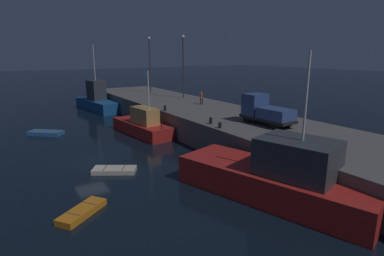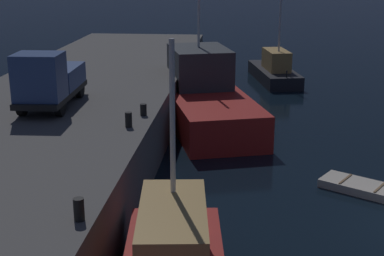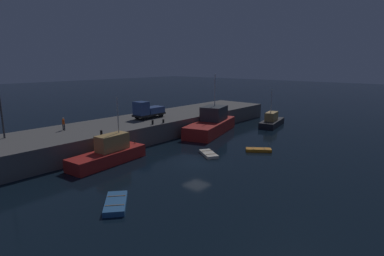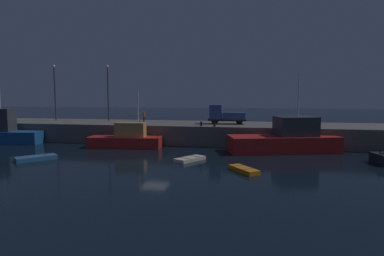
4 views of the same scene
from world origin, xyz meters
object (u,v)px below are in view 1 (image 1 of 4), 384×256
Objects in this scene: dinghy_red_small at (82,212)px; bollard_central at (211,121)px; bollard_west at (165,108)px; bollard_east at (220,125)px; fishing_trawler_red at (278,177)px; dinghy_orange_near at (114,170)px; rowboat_white_mid at (46,133)px; lamp_post_east at (183,62)px; dockworker at (201,97)px; fishing_boat_white at (97,101)px; utility_truck at (265,111)px; lamp_post_west at (150,61)px; fishing_boat_blue at (142,125)px.

dinghy_red_small is 14.66m from bollard_central.
bollard_west is 10.07m from bollard_east.
fishing_trawler_red is 12.30m from dinghy_orange_near.
dinghy_red_small is at bearing -42.00° from bollard_west.
bollard_central is (14.79, 12.22, 2.69)m from rowboat_white_mid.
lamp_post_east is at bearing 137.85° from bollard_west.
dockworker is at bearing -10.05° from lamp_post_east.
fishing_boat_white reaches higher than utility_truck.
fishing_boat_white is 3.45× the size of dinghy_red_small.
bollard_central is at bearing 170.88° from bollard_east.
utility_truck is at bearing 140.31° from fishing_trawler_red.
lamp_post_east is 5.44× the size of dockworker.
rowboat_white_mid is at bearing -158.32° from fishing_trawler_red.
fishing_trawler_red is 8.10× the size of dockworker.
lamp_post_west reaches higher than lamp_post_east.
utility_truck is (2.23, 13.56, 3.67)m from dinghy_orange_near.
dockworker is at bearing 158.81° from fishing_trawler_red.
lamp_post_east is at bearing 135.84° from dinghy_orange_near.
fishing_boat_blue is 3.19m from bollard_west.
dinghy_red_small is 0.36× the size of lamp_post_east.
rowboat_white_mid is 0.44× the size of lamp_post_east.
lamp_post_east is (8.58, 1.22, -0.03)m from lamp_post_west.
rowboat_white_mid is 7.62× the size of bollard_east.
fishing_boat_blue is 11.29m from bollard_east.
bollard_west is at bearing -179.26° from bollard_east.
fishing_boat_blue is at bearing -0.45° from fishing_boat_white.
fishing_boat_white is at bearing -172.90° from bollard_west.
fishing_boat_white is 27.42m from bollard_central.
bollard_west is (-10.99, -4.54, -0.94)m from utility_truck.
dockworker is (6.36, -1.13, -4.17)m from lamp_post_east.
fishing_boat_white is 2.81× the size of rowboat_white_mid.
utility_truck is (29.93, 6.90, 2.36)m from fishing_boat_white.
lamp_post_west is at bearing 73.23° from fishing_boat_white.
fishing_boat_blue is 15.39× the size of bollard_central.
fishing_boat_blue reaches higher than dinghy_orange_near.
fishing_boat_white reaches higher than dinghy_orange_near.
fishing_trawler_red is at bearing 0.83° from fishing_boat_white.
fishing_trawler_red is at bearing -39.69° from utility_truck.
dinghy_red_small is 0.59× the size of utility_truck.
fishing_boat_white is 29.14m from bollard_east.
rowboat_white_mid is at bearing -85.81° from lamp_post_east.
lamp_post_west is at bearing 149.37° from dinghy_orange_near.
lamp_post_east reaches higher than bollard_west.
fishing_boat_blue reaches higher than bollard_central.
rowboat_white_mid is (-15.24, -2.79, 0.05)m from dinghy_orange_near.
bollard_west is 1.20× the size of bollard_east.
bollard_east is (17.93, -6.99, -4.84)m from lamp_post_east.
dinghy_orange_near is at bearing -34.38° from fishing_boat_blue.
rowboat_white_mid is at bearing -37.18° from fishing_boat_white.
rowboat_white_mid is 20.67m from dinghy_red_small.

